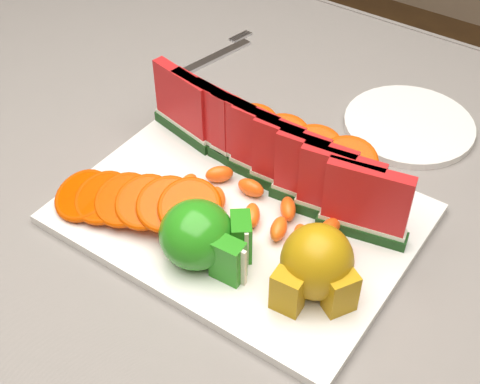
% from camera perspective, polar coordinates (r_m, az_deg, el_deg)
% --- Properties ---
extents(table, '(1.40, 0.90, 0.75)m').
position_cam_1_polar(table, '(0.93, -3.84, -3.49)').
color(table, '#473118').
rests_on(table, ground).
extents(tablecloth, '(1.53, 1.03, 0.20)m').
position_cam_1_polar(tablecloth, '(0.89, -4.03, -0.72)').
color(tablecloth, slate).
rests_on(tablecloth, table).
extents(platter, '(0.40, 0.30, 0.01)m').
position_cam_1_polar(platter, '(0.80, 0.10, -1.88)').
color(platter, silver).
rests_on(platter, tablecloth).
extents(apple_cluster, '(0.12, 0.11, 0.08)m').
position_cam_1_polar(apple_cluster, '(0.72, -3.19, -3.84)').
color(apple_cluster, '#1D8909').
rests_on(apple_cluster, platter).
extents(pear_cluster, '(0.10, 0.10, 0.09)m').
position_cam_1_polar(pear_cluster, '(0.69, 6.55, -6.25)').
color(pear_cluster, '#A27017').
rests_on(pear_cluster, platter).
extents(side_plate, '(0.19, 0.19, 0.01)m').
position_cam_1_polar(side_plate, '(0.96, 14.22, 5.57)').
color(side_plate, silver).
rests_on(side_plate, tablecloth).
extents(fork, '(0.05, 0.19, 0.00)m').
position_cam_1_polar(fork, '(1.08, -2.44, 11.36)').
color(fork, silver).
rests_on(fork, tablecloth).
extents(watermelon_row, '(0.39, 0.07, 0.10)m').
position_cam_1_polar(watermelon_row, '(0.81, 2.30, 3.47)').
color(watermelon_row, '#09380D').
rests_on(watermelon_row, platter).
extents(orange_fan_front, '(0.22, 0.13, 0.06)m').
position_cam_1_polar(orange_fan_front, '(0.78, -8.98, -0.74)').
color(orange_fan_front, red).
rests_on(orange_fan_front, platter).
extents(orange_fan_back, '(0.28, 0.10, 0.04)m').
position_cam_1_polar(orange_fan_back, '(0.87, 3.54, 4.69)').
color(orange_fan_back, red).
rests_on(orange_fan_back, platter).
extents(tangerine_segments, '(0.23, 0.08, 0.02)m').
position_cam_1_polar(tangerine_segments, '(0.78, 2.17, -1.56)').
color(tangerine_segments, orange).
rests_on(tangerine_segments, platter).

